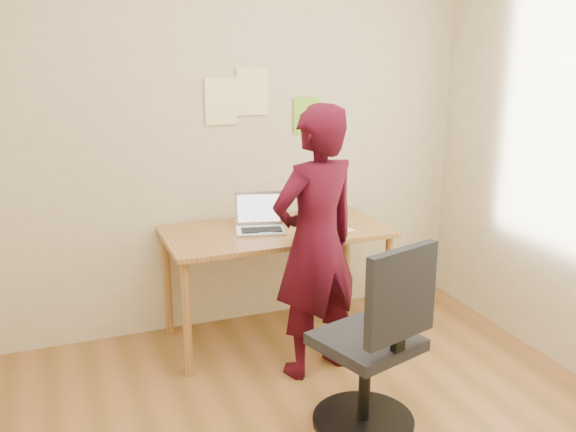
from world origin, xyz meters
name	(u,v)px	position (x,y,z in m)	size (l,w,h in m)	color
room	(327,185)	(0.00, 0.00, 1.35)	(3.58, 3.58, 2.78)	brown
desk	(276,242)	(0.28, 1.38, 0.65)	(1.40, 0.70, 0.74)	#A07237
laptop	(260,222)	(0.18, 1.41, 0.79)	(0.36, 0.33, 0.22)	#A9A9B0
paper_sheet	(329,228)	(0.60, 1.29, 0.74)	(0.20, 0.29, 0.00)	white
phone	(326,234)	(0.53, 1.17, 0.74)	(0.11, 0.12, 0.01)	black
wall_note_left	(221,101)	(0.04, 1.74, 1.52)	(0.21, 0.00, 0.30)	#FAF095
wall_note_mid	(252,92)	(0.25, 1.74, 1.57)	(0.21, 0.00, 0.30)	#FAF095
wall_note_right	(306,115)	(0.63, 1.74, 1.40)	(0.18, 0.00, 0.24)	#82CB2D
office_chair	(375,352)	(0.38, 0.23, 0.43)	(0.55, 0.56, 1.00)	black
person	(316,244)	(0.34, 0.89, 0.79)	(0.58, 0.38, 1.58)	#370714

